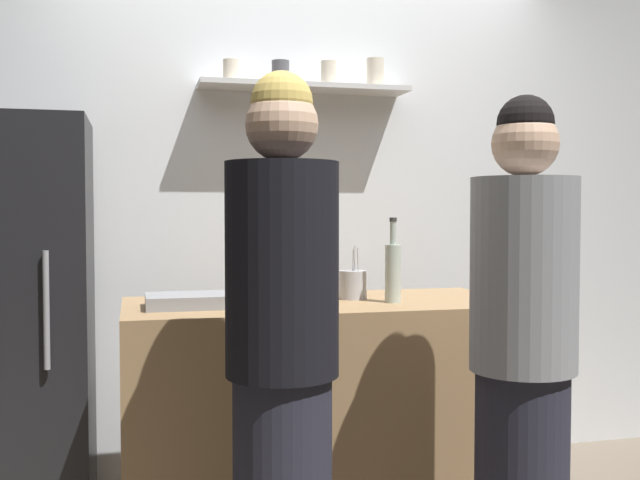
% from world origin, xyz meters
% --- Properties ---
extents(back_wall_assembly, '(4.80, 0.32, 2.60)m').
position_xyz_m(back_wall_assembly, '(-0.00, 1.25, 1.30)').
color(back_wall_assembly, white).
rests_on(back_wall_assembly, ground).
extents(refrigerator, '(0.64, 0.63, 1.68)m').
position_xyz_m(refrigerator, '(-1.33, 0.85, 0.84)').
color(refrigerator, black).
rests_on(refrigerator, ground).
extents(counter, '(1.56, 0.71, 0.93)m').
position_xyz_m(counter, '(-0.10, 0.50, 0.46)').
color(counter, '#9E7A51').
rests_on(counter, ground).
extents(baking_pan, '(0.34, 0.24, 0.05)m').
position_xyz_m(baking_pan, '(-0.62, 0.45, 0.95)').
color(baking_pan, gray).
rests_on(baking_pan, counter).
extents(utensil_holder, '(0.12, 0.12, 0.22)m').
position_xyz_m(utensil_holder, '(0.05, 0.55, 0.99)').
color(utensil_holder, '#B2B2B7').
rests_on(utensil_holder, counter).
extents(wine_bottle_dark_glass, '(0.07, 0.07, 0.32)m').
position_xyz_m(wine_bottle_dark_glass, '(-0.35, 0.61, 1.05)').
color(wine_bottle_dark_glass, black).
rests_on(wine_bottle_dark_glass, counter).
extents(wine_bottle_pale_glass, '(0.06, 0.06, 0.34)m').
position_xyz_m(wine_bottle_pale_glass, '(0.18, 0.40, 1.06)').
color(wine_bottle_pale_glass, '#B2BFB2').
rests_on(wine_bottle_pale_glass, counter).
extents(water_bottle_plastic, '(0.08, 0.08, 0.21)m').
position_xyz_m(water_bottle_plastic, '(-0.35, 0.42, 1.02)').
color(water_bottle_plastic, silver).
rests_on(water_bottle_plastic, counter).
extents(person_grey_hoodie, '(0.34, 0.34, 1.66)m').
position_xyz_m(person_grey_hoodie, '(0.38, -0.28, 0.82)').
color(person_grey_hoodie, '#262633').
rests_on(person_grey_hoodie, ground).
extents(person_blonde, '(0.34, 0.34, 1.71)m').
position_xyz_m(person_blonde, '(-0.40, -0.25, 0.85)').
color(person_blonde, '#262633').
rests_on(person_blonde, ground).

